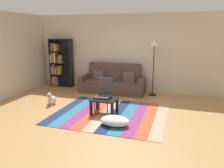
# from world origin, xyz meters

# --- Properties ---
(ground_plane) EXTENTS (14.00, 14.00, 0.00)m
(ground_plane) POSITION_xyz_m (0.00, 0.00, 0.00)
(ground_plane) COLOR #B27F4C
(back_wall) EXTENTS (6.80, 0.10, 2.70)m
(back_wall) POSITION_xyz_m (0.00, 2.55, 1.35)
(back_wall) COLOR beige
(back_wall) RESTS_ON ground_plane
(left_wall) EXTENTS (0.10, 5.50, 2.70)m
(left_wall) POSITION_xyz_m (-3.40, 0.75, 1.35)
(left_wall) COLOR beige
(left_wall) RESTS_ON ground_plane
(rug) EXTENTS (2.83, 2.39, 0.01)m
(rug) POSITION_xyz_m (0.21, -0.04, 0.01)
(rug) COLOR navy
(rug) RESTS_ON ground_plane
(couch) EXTENTS (2.26, 0.80, 1.00)m
(couch) POSITION_xyz_m (-0.37, 2.02, 0.34)
(couch) COLOR #4C3833
(couch) RESTS_ON ground_plane
(bookshelf) EXTENTS (0.90, 0.28, 1.83)m
(bookshelf) POSITION_xyz_m (-2.66, 2.31, 0.90)
(bookshelf) COLOR black
(bookshelf) RESTS_ON ground_plane
(coffee_table) EXTENTS (0.64, 0.51, 0.40)m
(coffee_table) POSITION_xyz_m (0.07, -0.10, 0.33)
(coffee_table) COLOR black
(coffee_table) RESTS_ON rug
(pouf) EXTENTS (0.66, 0.43, 0.22)m
(pouf) POSITION_xyz_m (0.54, -0.73, 0.12)
(pouf) COLOR white
(pouf) RESTS_ON rug
(dog) EXTENTS (0.22, 0.35, 0.40)m
(dog) POSITION_xyz_m (-1.66, 0.16, 0.16)
(dog) COLOR beige
(dog) RESTS_ON ground_plane
(standing_lamp) EXTENTS (0.32, 0.32, 1.78)m
(standing_lamp) POSITION_xyz_m (1.02, 2.06, 1.49)
(standing_lamp) COLOR black
(standing_lamp) RESTS_ON ground_plane
(tv_remote) EXTENTS (0.10, 0.15, 0.02)m
(tv_remote) POSITION_xyz_m (0.11, -0.15, 0.42)
(tv_remote) COLOR black
(tv_remote) RESTS_ON coffee_table
(folding_chair) EXTENTS (0.40, 0.40, 0.90)m
(folding_chair) POSITION_xyz_m (0.00, 0.09, 0.53)
(folding_chair) COLOR #38383D
(folding_chair) RESTS_ON ground_plane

